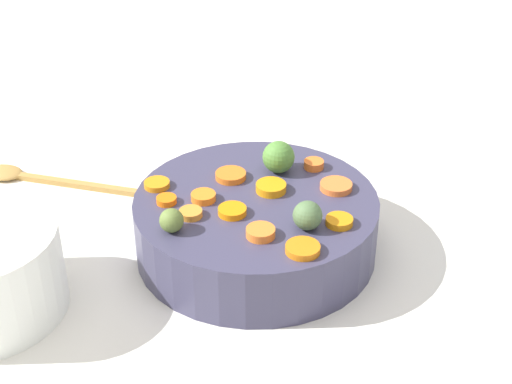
% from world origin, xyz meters
% --- Properties ---
extents(tabletop, '(2.40, 2.40, 0.02)m').
position_xyz_m(tabletop, '(0.00, 0.00, 0.01)').
color(tabletop, silver).
rests_on(tabletop, ground).
extents(serving_bowl_carrots, '(0.30, 0.30, 0.08)m').
position_xyz_m(serving_bowl_carrots, '(-0.03, -0.02, 0.06)').
color(serving_bowl_carrots, '#3A3953').
rests_on(serving_bowl_carrots, tabletop).
extents(carrot_slice_0, '(0.04, 0.04, 0.01)m').
position_xyz_m(carrot_slice_0, '(-0.12, -0.06, 0.10)').
color(carrot_slice_0, orange).
rests_on(carrot_slice_0, serving_bowl_carrots).
extents(carrot_slice_1, '(0.04, 0.04, 0.01)m').
position_xyz_m(carrot_slice_1, '(-0.12, 0.02, 0.10)').
color(carrot_slice_1, orange).
rests_on(carrot_slice_1, serving_bowl_carrots).
extents(carrot_slice_2, '(0.04, 0.04, 0.01)m').
position_xyz_m(carrot_slice_2, '(-0.09, -0.11, 0.10)').
color(carrot_slice_2, orange).
rests_on(carrot_slice_2, serving_bowl_carrots).
extents(carrot_slice_3, '(0.05, 0.05, 0.01)m').
position_xyz_m(carrot_slice_3, '(-0.00, 0.01, 0.10)').
color(carrot_slice_3, orange).
rests_on(carrot_slice_3, serving_bowl_carrots).
extents(carrot_slice_4, '(0.03, 0.03, 0.01)m').
position_xyz_m(carrot_slice_4, '(0.08, -0.01, 0.10)').
color(carrot_slice_4, orange).
rests_on(carrot_slice_4, serving_bowl_carrots).
extents(carrot_slice_5, '(0.04, 0.04, 0.01)m').
position_xyz_m(carrot_slice_5, '(0.01, -0.07, 0.10)').
color(carrot_slice_5, orange).
rests_on(carrot_slice_5, serving_bowl_carrots).
extents(carrot_slice_6, '(0.05, 0.05, 0.01)m').
position_xyz_m(carrot_slice_6, '(-0.04, -0.05, 0.10)').
color(carrot_slice_6, orange).
rests_on(carrot_slice_6, serving_bowl_carrots).
extents(carrot_slice_7, '(0.04, 0.04, 0.01)m').
position_xyz_m(carrot_slice_7, '(0.10, -0.04, 0.10)').
color(carrot_slice_7, orange).
rests_on(carrot_slice_7, serving_bowl_carrots).
extents(carrot_slice_8, '(0.05, 0.05, 0.01)m').
position_xyz_m(carrot_slice_8, '(-0.04, 0.05, 0.10)').
color(carrot_slice_8, orange).
rests_on(carrot_slice_8, serving_bowl_carrots).
extents(carrot_slice_9, '(0.05, 0.05, 0.01)m').
position_xyz_m(carrot_slice_9, '(-0.08, 0.08, 0.10)').
color(carrot_slice_9, orange).
rests_on(carrot_slice_9, serving_bowl_carrots).
extents(carrot_slice_10, '(0.03, 0.03, 0.01)m').
position_xyz_m(carrot_slice_10, '(0.05, 0.02, 0.10)').
color(carrot_slice_10, orange).
rests_on(carrot_slice_10, serving_bowl_carrots).
extents(carrot_slice_11, '(0.04, 0.04, 0.01)m').
position_xyz_m(carrot_slice_11, '(0.04, -0.02, 0.10)').
color(carrot_slice_11, orange).
rests_on(carrot_slice_11, serving_bowl_carrots).
extents(brussels_sprout_0, '(0.03, 0.03, 0.03)m').
position_xyz_m(brussels_sprout_0, '(-0.09, 0.03, 0.11)').
color(brussels_sprout_0, '#4D6C41').
rests_on(brussels_sprout_0, serving_bowl_carrots).
extents(brussels_sprout_1, '(0.04, 0.04, 0.04)m').
position_xyz_m(brussels_sprout_1, '(-0.05, -0.09, 0.12)').
color(brussels_sprout_1, '#4C8134').
rests_on(brussels_sprout_1, serving_bowl_carrots).
extents(brussels_sprout_2, '(0.03, 0.03, 0.03)m').
position_xyz_m(brussels_sprout_2, '(0.06, 0.05, 0.11)').
color(brussels_sprout_2, '#5D7334').
rests_on(brussels_sprout_2, serving_bowl_carrots).
extents(wooden_spoon, '(0.25, 0.07, 0.01)m').
position_xyz_m(wooden_spoon, '(0.32, -0.17, 0.03)').
color(wooden_spoon, '#AF8441').
rests_on(wooden_spoon, tabletop).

